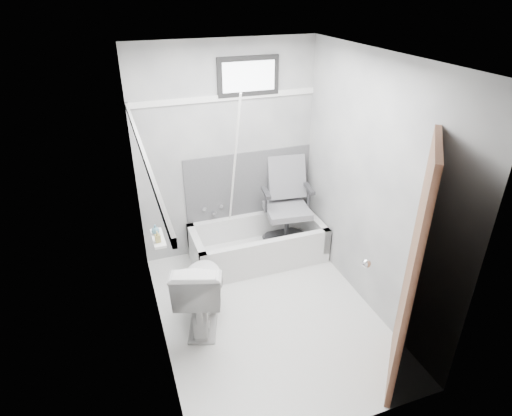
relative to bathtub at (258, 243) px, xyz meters
name	(u,v)px	position (x,y,z in m)	size (l,w,h in m)	color
floor	(268,314)	(-0.23, -0.93, -0.21)	(2.60, 2.60, 0.00)	white
ceiling	(272,57)	(-0.23, -0.93, 2.19)	(2.60, 2.60, 0.00)	silver
wall_back	(227,154)	(-0.23, 0.37, 0.99)	(2.00, 0.02, 2.40)	slate
wall_front	(349,301)	(-0.23, -2.23, 0.99)	(2.00, 0.02, 2.40)	slate
wall_left	(150,226)	(-1.23, -0.93, 0.99)	(0.02, 2.60, 2.40)	slate
wall_right	(371,188)	(0.77, -0.93, 0.99)	(0.02, 2.60, 2.40)	slate
bathtub	(258,243)	(0.00, 0.00, 0.00)	(1.50, 0.70, 0.42)	silver
office_chair	(287,205)	(0.38, 0.05, 0.41)	(0.58, 0.58, 1.00)	slate
toilet	(201,289)	(-0.85, -0.81, 0.17)	(0.44, 0.78, 0.77)	silver
door	(469,290)	(0.75, -2.21, 0.79)	(0.78, 0.78, 2.00)	#532C1E
window	(248,76)	(0.02, 0.36, 1.81)	(0.66, 0.04, 0.40)	black
backerboard	(249,184)	(0.02, 0.36, 0.59)	(1.50, 0.02, 0.78)	#4C4C4F
trim_back	(225,98)	(-0.23, 0.36, 1.61)	(2.00, 0.02, 0.06)	white
trim_left	(142,150)	(-1.22, -0.93, 1.61)	(0.02, 2.60, 0.06)	white
pole	(234,175)	(-0.23, 0.13, 0.84)	(0.02, 0.02, 1.95)	white
shelf	(158,238)	(-1.16, -0.64, 0.69)	(0.10, 0.32, 0.03)	silver
soap_bottle_a	(158,237)	(-1.17, -0.72, 0.76)	(0.05, 0.05, 0.10)	#998D4C
soap_bottle_b	(155,229)	(-1.17, -0.58, 0.75)	(0.07, 0.07, 0.09)	teal
faucet	(213,210)	(-0.43, 0.34, 0.34)	(0.26, 0.10, 0.16)	silver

